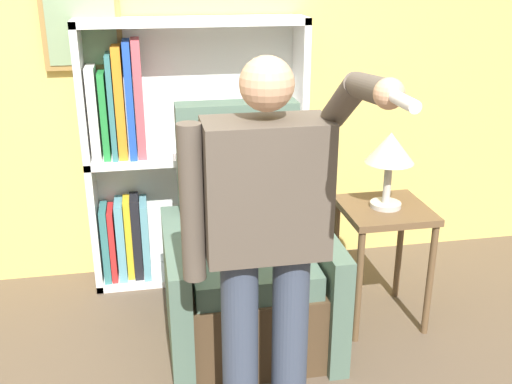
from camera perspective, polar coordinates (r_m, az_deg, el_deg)
wall_back at (r=3.63m, az=-8.24°, el=13.35°), size 8.00×0.11×2.80m
bookcase at (r=3.61m, az=-8.14°, el=3.09°), size 1.29×0.28×1.59m
armchair at (r=3.15m, az=-0.94°, el=-7.47°), size 0.84×0.84×1.20m
person_standing at (r=2.28m, az=0.97°, el=-3.99°), size 0.61×0.78×1.58m
side_table at (r=3.27m, az=12.05°, el=-3.38°), size 0.45×0.45×0.67m
table_lamp at (r=3.12m, az=12.64°, el=3.72°), size 0.25×0.25×0.40m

